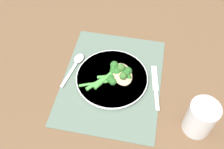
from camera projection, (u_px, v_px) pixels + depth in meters
The scene contains 13 objects.
ground_plane at pixel (112, 80), 0.92m from camera, with size 3.00×3.00×0.00m, color brown.
placemat at pixel (112, 80), 0.92m from camera, with size 0.43×0.34×0.00m.
plate at pixel (112, 78), 0.91m from camera, with size 0.25×0.25×0.01m.
chicken_fillet at pixel (122, 74), 0.90m from camera, with size 0.12×0.10×0.02m.
pesto_dollop_primary at pixel (123, 76), 0.87m from camera, with size 0.03×0.03×0.03m.
pesto_dollop_secondary at pixel (121, 68), 0.89m from camera, with size 0.03×0.03×0.03m.
broccoli_stalk_rear at pixel (125, 74), 0.90m from camera, with size 0.06×0.12×0.03m.
broccoli_stalk_left at pixel (113, 71), 0.91m from camera, with size 0.12×0.09×0.03m.
broccoli_stalk_right at pixel (111, 74), 0.90m from camera, with size 0.12×0.11×0.03m.
broccoli_stalk_front at pixel (108, 80), 0.88m from camera, with size 0.07×0.12×0.03m.
knife at pixel (156, 88), 0.89m from camera, with size 0.18×0.05×0.01m.
spoon at pixel (77, 62), 0.96m from camera, with size 0.16×0.05×0.01m.
water_glass at pixel (201, 118), 0.77m from camera, with size 0.09×0.09×0.12m.
Camera 1 is at (0.52, 0.10, 0.75)m, focal length 42.00 mm.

